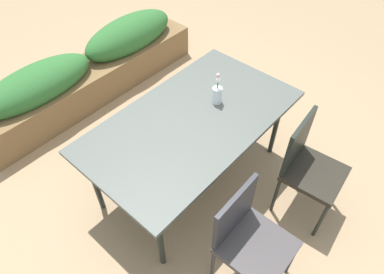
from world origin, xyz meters
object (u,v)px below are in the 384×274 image
chair_near_right (308,164)px  planter_box (91,70)px  dining_table (192,124)px  chair_near_left (249,237)px  flower_vase (217,94)px

chair_near_right → planter_box: chair_near_right is taller
dining_table → chair_near_left: bearing=-115.0°
dining_table → flower_vase: size_ratio=6.15×
dining_table → planter_box: dining_table is taller
chair_near_left → flower_vase: flower_vase is taller
flower_vase → planter_box: (-0.11, 1.64, -0.50)m
dining_table → chair_near_right: (0.38, -0.84, -0.17)m
chair_near_left → flower_vase: size_ratio=3.04×
chair_near_right → flower_vase: 0.88m
planter_box → chair_near_right: bearing=-85.1°
dining_table → chair_near_left: chair_near_left is taller
flower_vase → chair_near_left: bearing=-129.3°
flower_vase → planter_box: 1.72m
chair_near_left → flower_vase: (0.67, 0.82, 0.33)m
chair_near_left → flower_vase: bearing=-130.2°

